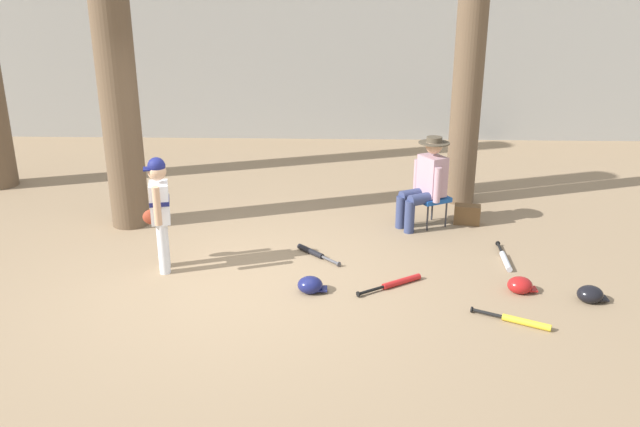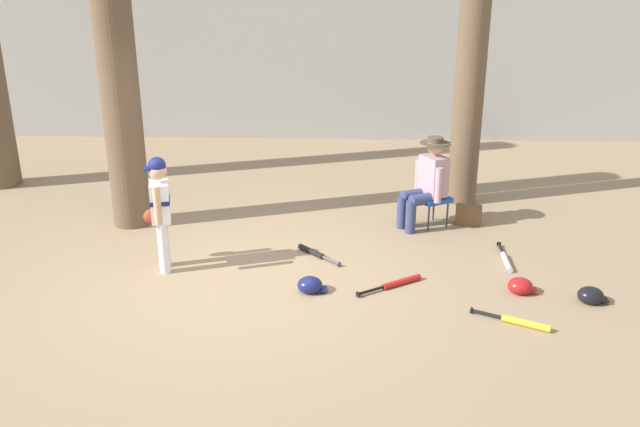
{
  "view_description": "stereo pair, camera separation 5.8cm",
  "coord_description": "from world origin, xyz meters",
  "px_view_note": "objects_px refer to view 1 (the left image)",
  "views": [
    {
      "loc": [
        1.08,
        -6.23,
        3.05
      ],
      "look_at": [
        0.87,
        0.2,
        0.75
      ],
      "focal_mm": 36.24,
      "sensor_mm": 36.0,
      "label": 1
    },
    {
      "loc": [
        1.14,
        -6.22,
        3.05
      ],
      "look_at": [
        0.87,
        0.2,
        0.75
      ],
      "focal_mm": 36.24,
      "sensor_mm": 36.0,
      "label": 2
    }
  ],
  "objects_px": {
    "tree_near_player": "(111,28)",
    "folding_stool": "(431,199)",
    "bat_yellow_trainer": "(520,321)",
    "bat_black_composite": "(314,253)",
    "young_ballplayer": "(159,207)",
    "seated_spectator": "(426,180)",
    "bat_red_barrel": "(397,283)",
    "handbag_beside_stool": "(467,215)",
    "batting_helmet_black": "(590,294)",
    "batting_helmet_navy": "(310,285)",
    "bat_aluminum_silver": "(505,259)",
    "tree_behind_spectator": "(468,72)",
    "batting_helmet_red": "(520,285)"
  },
  "relations": [
    {
      "from": "seated_spectator",
      "to": "batting_helmet_black",
      "type": "height_order",
      "value": "seated_spectator"
    },
    {
      "from": "tree_near_player",
      "to": "folding_stool",
      "type": "xyz_separation_m",
      "value": [
        3.99,
        0.09,
        -2.18
      ]
    },
    {
      "from": "tree_behind_spectator",
      "to": "folding_stool",
      "type": "distance_m",
      "value": 1.92
    },
    {
      "from": "bat_red_barrel",
      "to": "batting_helmet_red",
      "type": "bearing_deg",
      "value": -4.74
    },
    {
      "from": "handbag_beside_stool",
      "to": "bat_aluminum_silver",
      "type": "xyz_separation_m",
      "value": [
        0.22,
        -1.25,
        -0.1
      ]
    },
    {
      "from": "bat_black_composite",
      "to": "tree_near_player",
      "type": "bearing_deg",
      "value": 158.44
    },
    {
      "from": "seated_spectator",
      "to": "bat_black_composite",
      "type": "relative_size",
      "value": 2.12
    },
    {
      "from": "tree_behind_spectator",
      "to": "seated_spectator",
      "type": "distance_m",
      "value": 1.77
    },
    {
      "from": "folding_stool",
      "to": "bat_yellow_trainer",
      "type": "xyz_separation_m",
      "value": [
        0.52,
        -2.64,
        -0.33
      ]
    },
    {
      "from": "batting_helmet_black",
      "to": "bat_red_barrel",
      "type": "bearing_deg",
      "value": 171.35
    },
    {
      "from": "folding_stool",
      "to": "batting_helmet_black",
      "type": "bearing_deg",
      "value": -57.82
    },
    {
      "from": "tree_behind_spectator",
      "to": "batting_helmet_red",
      "type": "xyz_separation_m",
      "value": [
        0.13,
        -3.0,
        -1.8
      ]
    },
    {
      "from": "tree_near_player",
      "to": "bat_black_composite",
      "type": "distance_m",
      "value": 3.67
    },
    {
      "from": "bat_red_barrel",
      "to": "batting_helmet_navy",
      "type": "distance_m",
      "value": 0.93
    },
    {
      "from": "folding_stool",
      "to": "bat_red_barrel",
      "type": "xyz_separation_m",
      "value": [
        -0.58,
        -1.86,
        -0.33
      ]
    },
    {
      "from": "bat_red_barrel",
      "to": "young_ballplayer",
      "type": "bearing_deg",
      "value": 172.49
    },
    {
      "from": "seated_spectator",
      "to": "bat_black_composite",
      "type": "distance_m",
      "value": 1.85
    },
    {
      "from": "folding_stool",
      "to": "bat_yellow_trainer",
      "type": "height_order",
      "value": "folding_stool"
    },
    {
      "from": "tree_behind_spectator",
      "to": "bat_black_composite",
      "type": "height_order",
      "value": "tree_behind_spectator"
    },
    {
      "from": "young_ballplayer",
      "to": "seated_spectator",
      "type": "height_order",
      "value": "young_ballplayer"
    },
    {
      "from": "young_ballplayer",
      "to": "bat_black_composite",
      "type": "distance_m",
      "value": 1.87
    },
    {
      "from": "young_ballplayer",
      "to": "seated_spectator",
      "type": "xyz_separation_m",
      "value": [
        3.09,
        1.47,
        -0.1
      ]
    },
    {
      "from": "bat_yellow_trainer",
      "to": "batting_helmet_red",
      "type": "xyz_separation_m",
      "value": [
        0.17,
        0.68,
        0.04
      ]
    },
    {
      "from": "bat_red_barrel",
      "to": "tree_behind_spectator",
      "type": "bearing_deg",
      "value": 68.35
    },
    {
      "from": "young_ballplayer",
      "to": "bat_red_barrel",
      "type": "bearing_deg",
      "value": -7.51
    },
    {
      "from": "tree_near_player",
      "to": "tree_behind_spectator",
      "type": "bearing_deg",
      "value": 13.86
    },
    {
      "from": "tree_behind_spectator",
      "to": "young_ballplayer",
      "type": "distance_m",
      "value": 4.67
    },
    {
      "from": "handbag_beside_stool",
      "to": "bat_yellow_trainer",
      "type": "bearing_deg",
      "value": -89.69
    },
    {
      "from": "tree_behind_spectator",
      "to": "seated_spectator",
      "type": "height_order",
      "value": "tree_behind_spectator"
    },
    {
      "from": "tree_behind_spectator",
      "to": "seated_spectator",
      "type": "xyz_separation_m",
      "value": [
        -0.65,
        -1.09,
        -1.24
      ]
    },
    {
      "from": "tree_behind_spectator",
      "to": "bat_aluminum_silver",
      "type": "height_order",
      "value": "tree_behind_spectator"
    },
    {
      "from": "bat_black_composite",
      "to": "batting_helmet_black",
      "type": "distance_m",
      "value": 3.05
    },
    {
      "from": "handbag_beside_stool",
      "to": "bat_red_barrel",
      "type": "distance_m",
      "value": 2.21
    },
    {
      "from": "batting_helmet_navy",
      "to": "seated_spectator",
      "type": "bearing_deg",
      "value": 54.53
    },
    {
      "from": "handbag_beside_stool",
      "to": "bat_aluminum_silver",
      "type": "height_order",
      "value": "handbag_beside_stool"
    },
    {
      "from": "young_ballplayer",
      "to": "bat_black_composite",
      "type": "height_order",
      "value": "young_ballplayer"
    },
    {
      "from": "handbag_beside_stool",
      "to": "bat_yellow_trainer",
      "type": "height_order",
      "value": "handbag_beside_stool"
    },
    {
      "from": "batting_helmet_black",
      "to": "bat_yellow_trainer",
      "type": "bearing_deg",
      "value": -149.26
    },
    {
      "from": "batting_helmet_red",
      "to": "batting_helmet_black",
      "type": "xyz_separation_m",
      "value": [
        0.66,
        -0.19,
        0.0
      ]
    },
    {
      "from": "seated_spectator",
      "to": "bat_aluminum_silver",
      "type": "distance_m",
      "value": 1.52
    },
    {
      "from": "tree_near_player",
      "to": "tree_behind_spectator",
      "type": "xyz_separation_m",
      "value": [
        4.56,
        1.13,
        -0.66
      ]
    },
    {
      "from": "young_ballplayer",
      "to": "bat_yellow_trainer",
      "type": "xyz_separation_m",
      "value": [
        3.69,
        -1.13,
        -0.71
      ]
    },
    {
      "from": "folding_stool",
      "to": "bat_red_barrel",
      "type": "relative_size",
      "value": 0.76
    },
    {
      "from": "bat_aluminum_silver",
      "to": "tree_behind_spectator",
      "type": "bearing_deg",
      "value": 93.96
    },
    {
      "from": "bat_aluminum_silver",
      "to": "handbag_beside_stool",
      "type": "bearing_deg",
      "value": 99.77
    },
    {
      "from": "folding_stool",
      "to": "handbag_beside_stool",
      "type": "distance_m",
      "value": 0.56
    },
    {
      "from": "tree_near_player",
      "to": "bat_aluminum_silver",
      "type": "bearing_deg",
      "value": -13.14
    },
    {
      "from": "batting_helmet_black",
      "to": "batting_helmet_navy",
      "type": "height_order",
      "value": "batting_helmet_navy"
    },
    {
      "from": "bat_red_barrel",
      "to": "bat_black_composite",
      "type": "xyz_separation_m",
      "value": [
        -0.92,
        0.79,
        0.0
      ]
    },
    {
      "from": "bat_red_barrel",
      "to": "batting_helmet_red",
      "type": "height_order",
      "value": "batting_helmet_red"
    }
  ]
}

